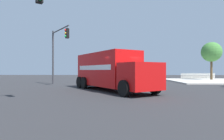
{
  "coord_description": "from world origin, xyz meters",
  "views": [
    {
      "loc": [
        0.33,
        14.07,
        1.57
      ],
      "look_at": [
        0.79,
        -0.15,
        1.59
      ],
      "focal_mm": 30.6,
      "sensor_mm": 36.0,
      "label": 1
    }
  ],
  "objects": [
    {
      "name": "traffic_light_secondary",
      "position": [
        7.0,
        -6.62,
        4.07
      ],
      "size": [
        2.95,
        3.85,
        6.15
      ],
      "color": "#38383D",
      "rests_on": "ground"
    },
    {
      "name": "picket_fence_run",
      "position": [
        -13.59,
        -19.69,
        0.62
      ],
      "size": [
        5.86,
        0.05,
        0.95
      ],
      "color": "silver",
      "rests_on": "sidewalk_corner_near"
    },
    {
      "name": "sidewalk_corner_near",
      "position": [
        -13.59,
        -13.59,
        0.07
      ],
      "size": [
        12.69,
        12.69,
        0.14
      ],
      "primitive_type": "cube",
      "color": "beige",
      "rests_on": "ground"
    },
    {
      "name": "delivery_truck",
      "position": [
        0.93,
        -0.93,
        1.54
      ],
      "size": [
        6.82,
        8.55,
        2.96
      ],
      "color": "red",
      "rests_on": "ground"
    },
    {
      "name": "ground_plane",
      "position": [
        0.0,
        0.0,
        0.0
      ],
      "size": [
        100.0,
        100.0,
        0.0
      ],
      "primitive_type": "plane",
      "color": "#2B2B2D"
    },
    {
      "name": "shade_tree_near",
      "position": [
        -13.95,
        -15.58,
        4.35
      ],
      "size": [
        3.0,
        3.0,
        5.75
      ],
      "color": "brown",
      "rests_on": "sidewalk_corner_near"
    }
  ]
}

